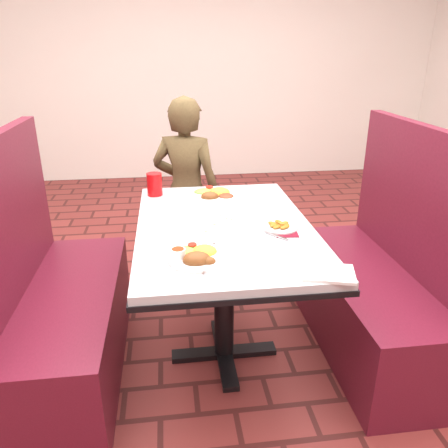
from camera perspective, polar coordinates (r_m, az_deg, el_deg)
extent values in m
plane|color=maroon|center=(2.42, 0.00, -16.69)|extent=(7.00, 7.00, 0.00)
cube|color=white|center=(5.37, -5.19, 20.83)|extent=(6.00, 0.04, 2.80)
cube|color=silver|center=(2.04, 0.00, -0.46)|extent=(0.80, 1.20, 0.03)
cube|color=black|center=(2.05, 0.00, -1.16)|extent=(0.81, 1.21, 0.02)
cylinder|color=black|center=(2.21, 0.00, -9.46)|extent=(0.10, 0.10, 0.69)
cube|color=black|center=(2.41, 0.00, -16.41)|extent=(0.55, 0.08, 0.03)
cube|color=black|center=(2.41, 0.00, -16.41)|extent=(0.08, 0.55, 0.03)
cube|color=maroon|center=(2.33, -19.15, -12.99)|extent=(0.45, 1.20, 0.45)
cube|color=maroon|center=(2.16, -26.42, -2.48)|extent=(0.06, 1.20, 0.95)
cube|color=maroon|center=(2.48, 17.76, -10.45)|extent=(0.45, 1.20, 0.45)
cube|color=maroon|center=(2.37, 23.92, 0.03)|extent=(0.06, 1.20, 0.95)
imported|color=brown|center=(2.92, -4.91, 4.20)|extent=(0.53, 0.44, 1.24)
cylinder|color=white|center=(1.71, -3.40, -4.34)|extent=(0.25, 0.25, 0.01)
ellipsoid|color=yellow|center=(1.72, -2.59, -2.93)|extent=(0.10, 0.10, 0.05)
ellipsoid|color=#74B046|center=(1.73, -5.03, -3.06)|extent=(0.10, 0.08, 0.03)
cylinder|color=red|center=(1.75, -4.17, -2.70)|extent=(0.04, 0.04, 0.01)
ellipsoid|color=brown|center=(1.64, -3.61, -3.94)|extent=(0.11, 0.08, 0.06)
ellipsoid|color=brown|center=(1.64, -2.14, -4.44)|extent=(0.06, 0.04, 0.04)
cylinder|color=white|center=(1.68, -6.02, -3.83)|extent=(0.06, 0.06, 0.04)
cylinder|color=maroon|center=(1.68, -6.05, -3.30)|extent=(0.05, 0.05, 0.00)
cylinder|color=white|center=(2.39, -1.22, 3.68)|extent=(0.28, 0.28, 0.02)
ellipsoid|color=yellow|center=(2.42, -0.58, 4.75)|extent=(0.12, 0.12, 0.05)
ellipsoid|color=#74B046|center=(2.43, -2.60, 4.61)|extent=(0.12, 0.09, 0.04)
cylinder|color=red|center=(2.45, -1.91, 4.84)|extent=(0.04, 0.04, 0.01)
ellipsoid|color=brown|center=(2.36, 0.26, 3.98)|extent=(0.08, 0.08, 0.03)
ellipsoid|color=brown|center=(2.33, -1.87, 4.12)|extent=(0.10, 0.07, 0.06)
cylinder|color=white|center=(2.00, 7.28, -0.44)|extent=(0.16, 0.16, 0.01)
cube|color=#5C0D1A|center=(1.95, 8.12, -1.16)|extent=(0.11, 0.11, 0.00)
cube|color=silver|center=(1.91, 6.84, -1.53)|extent=(0.09, 0.11, 0.00)
cylinder|color=red|center=(2.45, -9.06, 5.15)|extent=(0.08, 0.08, 0.12)
cube|color=silver|center=(1.64, 13.44, -6.25)|extent=(0.22, 0.19, 0.01)
cube|color=#B8B8BD|center=(1.73, -1.06, -3.82)|extent=(0.01, 0.19, 0.00)
cube|color=silver|center=(1.63, -2.20, -5.53)|extent=(0.05, 0.13, 0.00)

